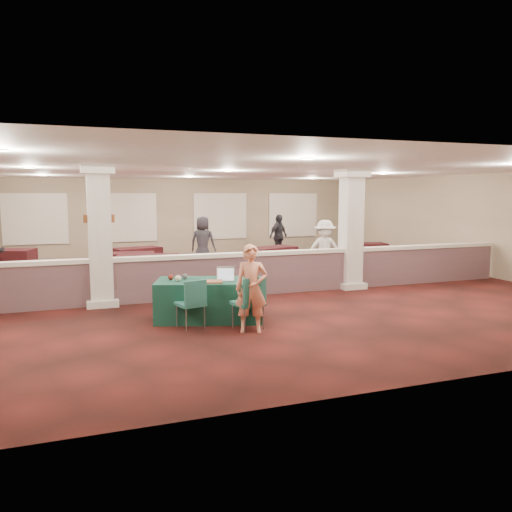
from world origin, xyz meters
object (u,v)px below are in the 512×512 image
object	(u,v)px
near_table	(209,300)
far_table_front_right	(272,257)
attendee_d	(203,242)
woman	(251,289)
conf_chair_main	(251,299)
conf_chair_side	(193,300)
far_table_back_center	(137,257)
attendee_c	(278,236)
far_table_back_left	(2,261)
attendee_b	(325,250)
far_table_front_center	(147,266)
far_table_front_left	(128,263)
far_table_back_right	(364,252)

from	to	relation	value
near_table	far_table_front_right	xyz separation A→B (m)	(4.00, 6.60, -0.06)
attendee_d	woman	bearing A→B (deg)	112.12
conf_chair_main	conf_chair_side	size ratio (longest dim) A/B	1.08
far_table_back_center	attendee_c	bearing A→B (deg)	4.79
far_table_back_left	attendee_b	size ratio (longest dim) A/B	1.08
near_table	far_table_front_center	world-z (taller)	near_table
woman	attendee_d	bearing A→B (deg)	100.49
near_table	far_table_back_left	distance (m)	9.45
woman	far_table_front_center	size ratio (longest dim) A/B	0.92
near_table	far_table_front_left	world-z (taller)	near_table
conf_chair_main	attendee_c	bearing A→B (deg)	50.44
conf_chair_main	attendee_d	bearing A→B (deg)	67.93
conf_chair_side	far_table_back_right	xyz separation A→B (m)	(8.34, 7.39, -0.22)
conf_chair_main	conf_chair_side	xyz separation A→B (m)	(-1.00, 0.48, -0.04)
conf_chair_main	woman	bearing A→B (deg)	-117.26
far_table_front_right	attendee_d	size ratio (longest dim) A/B	0.96
woman	far_table_front_center	world-z (taller)	woman
far_table_back_center	attendee_c	xyz separation A→B (m)	(5.65, 0.47, 0.54)
conf_chair_side	attendee_d	bearing A→B (deg)	59.58
conf_chair_main	far_table_back_center	xyz separation A→B (m)	(-1.02, 9.41, -0.27)
far_table_front_left	far_table_back_left	bearing A→B (deg)	158.00
far_table_front_right	attendee_c	xyz separation A→B (m)	(1.15, 2.23, 0.53)
far_table_front_left	far_table_back_left	size ratio (longest dim) A/B	0.89
conf_chair_side	woman	distance (m)	1.17
conf_chair_main	far_table_back_right	world-z (taller)	conf_chair_main
far_table_front_right	far_table_back_center	distance (m)	4.83
conf_chair_side	far_table_front_right	xyz separation A→B (m)	(4.48, 7.19, -0.21)
conf_chair_side	far_table_back_center	xyz separation A→B (m)	(-0.02, 8.94, -0.23)
far_table_front_center	far_table_front_right	xyz separation A→B (m)	(4.50, 0.99, -0.01)
attendee_c	far_table_back_center	bearing A→B (deg)	155.06
far_table_front_center	attendee_d	world-z (taller)	attendee_d
far_table_front_right	far_table_back_right	size ratio (longest dim) A/B	1.02
far_table_front_center	near_table	bearing A→B (deg)	-84.90
far_table_front_left	attendee_c	xyz separation A→B (m)	(6.15, 2.23, 0.53)
near_table	attendee_c	distance (m)	10.23
far_table_front_center	far_table_back_right	size ratio (longest dim) A/B	1.04
attendee_d	far_table_back_left	bearing A→B (deg)	20.87
conf_chair_main	attendee_b	size ratio (longest dim) A/B	0.57
woman	far_table_back_left	size ratio (longest dim) A/B	0.85
conf_chair_side	attendee_b	size ratio (longest dim) A/B	0.53
far_table_front_right	near_table	bearing A→B (deg)	-121.23
attendee_b	attendee_c	world-z (taller)	attendee_b
woman	attendee_b	bearing A→B (deg)	68.16
far_table_back_right	attendee_c	size ratio (longest dim) A/B	0.97
woman	attendee_c	size ratio (longest dim) A/B	0.93
conf_chair_main	far_table_front_right	bearing A→B (deg)	51.12
far_table_back_center	attendee_c	world-z (taller)	attendee_c
far_table_front_center	attendee_c	bearing A→B (deg)	29.67
far_table_back_center	attendee_b	distance (m)	6.92
woman	far_table_back_center	world-z (taller)	woman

